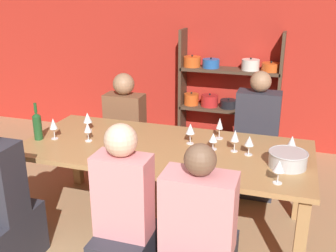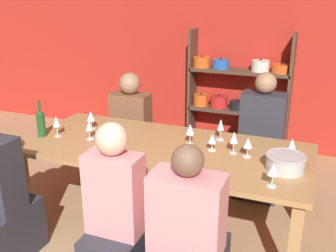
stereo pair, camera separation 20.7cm
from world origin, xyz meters
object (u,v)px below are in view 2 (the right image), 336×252
Objects in this scene: wine_glass_red_b at (221,126)px; wine_glass_empty_e at (248,143)px; wine_glass_empty_c at (89,126)px; wine_glass_empty_d at (212,139)px; shelf_unit at (235,104)px; wine_glass_red_c at (91,116)px; mixing_bowl at (286,162)px; person_far_b at (132,137)px; person_far_a at (260,150)px; dining_table at (164,155)px; wine_glass_empty_b at (292,144)px; person_near_c at (116,231)px; wine_glass_red_a at (273,170)px; wine_glass_white_b at (190,130)px; wine_glass_empty_a at (234,138)px; wine_glass_white_a at (56,122)px; wine_bottle_green at (41,122)px.

wine_glass_empty_e is at bearing -44.40° from wine_glass_red_b.
wine_glass_empty_d is (1.06, 0.15, -0.02)m from wine_glass_empty_c.
shelf_unit is 2.06m from wine_glass_red_c.
wine_glass_empty_e is at bearing 156.53° from mixing_bowl.
wine_glass_red_b is 0.16× the size of person_far_b.
dining_table is at bearing 53.31° from person_far_a.
wine_glass_empty_b is 1.80m from wine_glass_red_c.
person_near_c reaches higher than dining_table.
person_far_b is (-1.41, 0.79, -0.43)m from wine_glass_empty_e.
wine_glass_red_c is (-1.73, 0.54, 0.00)m from wine_glass_red_a.
wine_glass_empty_b is 0.92m from person_far_a.
wine_glass_red_c is at bearing 128.37° from person_near_c.
wine_glass_red_b is at bearing 144.93° from mixing_bowl.
wine_glass_empty_c is 0.95× the size of wine_glass_red_c.
wine_glass_red_b is 0.15× the size of person_far_a.
wine_glass_white_b is 0.22m from wine_glass_empty_d.
wine_glass_red_a is at bearing -51.67° from wine_glass_empty_a.
wine_glass_red_a is 1.12m from person_near_c.
wine_glass_red_a is 0.89× the size of wine_glass_white_a.
dining_table is 1.04m from wine_glass_empty_b.
wine_glass_empty_b is 0.84× the size of wine_glass_red_b.
wine_glass_empty_a is 0.39m from wine_glass_white_b.
dining_table is 12.67× the size of wine_glass_red_b.
wine_glass_red_b is (0.40, 0.33, 0.21)m from dining_table.
person_far_b is (-0.92, -1.12, -0.18)m from shelf_unit.
person_near_c reaches higher than mixing_bowl.
wine_glass_red_b is at bearing 89.29° from wine_glass_empty_d.
dining_table is 1.15m from person_far_a.
wine_glass_empty_e is 1.68m from person_far_b.
wine_glass_empty_a is at bearing -170.73° from wine_glass_empty_b.
person_near_c is at bearing 113.33° from person_far_b.
wine_glass_white_b is at bearing -137.32° from wine_glass_red_b.
wine_bottle_green is at bearing -161.68° from wine_glass_red_b.
person_near_c is (0.66, -0.77, -0.40)m from wine_glass_empty_c.
wine_glass_empty_d is 0.11× the size of person_far_a.
person_far_b is at bearing 130.95° from dining_table.
mixing_bowl is 1.58× the size of wine_glass_empty_a.
wine_glass_empty_b is (0.02, 0.24, 0.05)m from mixing_bowl.
wine_glass_empty_e is 0.13× the size of person_far_a.
wine_bottle_green is at bearing -166.84° from wine_glass_white_b.
wine_bottle_green is 1.75× the size of wine_glass_white_a.
wine_glass_empty_a is at bearing 7.13° from wine_glass_empty_c.
person_near_c reaches higher than wine_glass_white_b.
wine_glass_red_a is 1.06× the size of wine_glass_empty_e.
wine_glass_empty_d is at bearing -16.64° from wine_glass_white_b.
wine_glass_empty_b is (0.44, 0.07, -0.02)m from wine_glass_empty_a.
mixing_bowl is at bearing -68.60° from shelf_unit.
person_far_a reaches higher than wine_glass_empty_d.
wine_glass_red_a is (-0.05, -0.30, 0.06)m from mixing_bowl.
wine_glass_empty_c is at bearing 169.20° from wine_glass_red_a.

